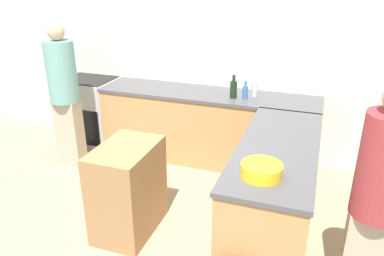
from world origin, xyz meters
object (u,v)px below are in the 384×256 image
at_px(person_by_range, 64,92).
at_px(range_oven, 91,110).
at_px(island_table, 128,189).
at_px(person_at_peninsula, 377,199).
at_px(vinegar_bottle_clear, 254,88).
at_px(wine_bottle_dark, 233,89).
at_px(water_bottle_blue, 245,92).
at_px(mixing_bowl, 262,170).

bearing_deg(person_by_range, range_oven, 102.59).
bearing_deg(range_oven, island_table, -48.00).
xyz_separation_m(range_oven, person_at_peninsula, (3.57, -1.97, 0.49)).
distance_m(vinegar_bottle_clear, person_at_peninsula, 2.33).
bearing_deg(vinegar_bottle_clear, wine_bottle_dark, -147.70).
distance_m(island_table, water_bottle_blue, 1.86).
relative_size(water_bottle_blue, wine_bottle_dark, 0.76).
height_order(island_table, vinegar_bottle_clear, vinegar_bottle_clear).
distance_m(vinegar_bottle_clear, person_by_range, 2.33).
height_order(island_table, water_bottle_blue, water_bottle_blue).
bearing_deg(island_table, mixing_bowl, -8.17).
distance_m(mixing_bowl, water_bottle_blue, 1.85).
relative_size(vinegar_bottle_clear, person_at_peninsula, 0.14).
bearing_deg(vinegar_bottle_clear, water_bottle_blue, -123.94).
distance_m(wine_bottle_dark, person_at_peninsula, 2.34).
height_order(range_oven, wine_bottle_dark, wine_bottle_dark).
relative_size(island_table, person_by_range, 0.49).
xyz_separation_m(mixing_bowl, person_at_peninsula, (0.78, -0.09, -0.02)).
height_order(person_by_range, person_at_peninsula, person_by_range).
distance_m(range_oven, vinegar_bottle_clear, 2.42).
bearing_deg(mixing_bowl, island_table, 171.83).
distance_m(mixing_bowl, vinegar_bottle_clear, 1.95).
bearing_deg(water_bottle_blue, person_at_peninsula, -55.39).
relative_size(vinegar_bottle_clear, water_bottle_blue, 1.16).
bearing_deg(mixing_bowl, water_bottle_blue, 105.93).
bearing_deg(person_at_peninsula, person_by_range, 160.11).
bearing_deg(person_at_peninsula, vinegar_bottle_clear, 121.12).
bearing_deg(wine_bottle_dark, vinegar_bottle_clear, 32.30).
bearing_deg(island_table, vinegar_bottle_clear, 64.26).
bearing_deg(person_by_range, wine_bottle_dark, 17.60).
relative_size(range_oven, island_table, 1.06).
height_order(range_oven, island_table, range_oven).
xyz_separation_m(mixing_bowl, vinegar_bottle_clear, (-0.42, 1.91, 0.05)).
distance_m(water_bottle_blue, wine_bottle_dark, 0.14).
relative_size(island_table, wine_bottle_dark, 3.12).
height_order(water_bottle_blue, person_by_range, person_by_range).
distance_m(vinegar_bottle_clear, water_bottle_blue, 0.15).
height_order(wine_bottle_dark, person_at_peninsula, person_at_peninsula).
xyz_separation_m(island_table, mixing_bowl, (1.26, -0.18, 0.54)).
relative_size(mixing_bowl, water_bottle_blue, 1.45).
height_order(water_bottle_blue, wine_bottle_dark, wine_bottle_dark).
bearing_deg(person_at_peninsula, island_table, 172.41).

